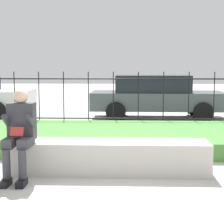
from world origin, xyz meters
name	(u,v)px	position (x,y,z in m)	size (l,w,h in m)	color
ground_plane	(125,173)	(0.00, 0.00, 0.00)	(60.00, 60.00, 0.00)	#B2AFA8
stone_bench	(107,159)	(-0.27, 0.00, 0.22)	(3.05, 0.59, 0.49)	beige
person_seated_reader	(20,130)	(-1.51, -0.33, 0.71)	(0.42, 0.73, 1.29)	black
grass_berm	(125,137)	(0.00, 2.10, 0.15)	(9.61, 2.81, 0.30)	#4C893D
iron_fence	(126,100)	(0.00, 3.92, 0.78)	(7.61, 0.03, 1.48)	black
car_parked_center	(156,96)	(0.94, 6.14, 0.71)	(4.12, 1.87, 1.35)	#4C5156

